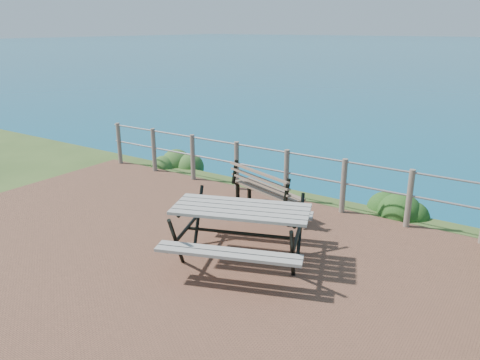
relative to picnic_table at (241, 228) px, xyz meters
The scene contains 6 objects.
ground 1.16m from the picnic_table, 127.29° to the right, with size 10.00×7.00×0.12m, color brown.
safety_railing 2.60m from the picnic_table, 104.07° to the left, with size 9.40×0.10×1.00m.
picnic_table is the anchor object (origin of this frame).
park_bench 1.88m from the picnic_table, 108.76° to the left, with size 1.56×0.84×0.86m.
shrub_lip_west 5.07m from the picnic_table, 141.62° to the left, with size 0.85×0.85×0.62m, color #2E5A21.
shrub_lip_east 3.54m from the picnic_table, 67.29° to the left, with size 0.87×0.87×0.66m, color #174214.
Camera 1 is at (3.98, -4.22, 3.23)m, focal length 35.00 mm.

